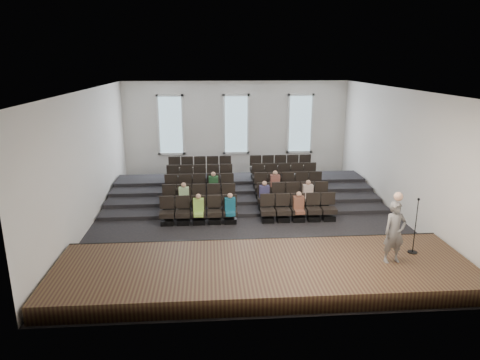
{
  "coord_description": "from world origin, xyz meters",
  "views": [
    {
      "loc": [
        -1.49,
        -15.99,
        6.03
      ],
      "look_at": [
        -0.27,
        0.5,
        1.4
      ],
      "focal_mm": 32.0,
      "sensor_mm": 36.0,
      "label": 1
    }
  ],
  "objects": [
    {
      "name": "ground",
      "position": [
        0.0,
        0.0,
        0.0
      ],
      "size": [
        14.0,
        14.0,
        0.0
      ],
      "primitive_type": "plane",
      "color": "black",
      "rests_on": "ground"
    },
    {
      "name": "ceiling",
      "position": [
        0.0,
        0.0,
        5.01
      ],
      "size": [
        12.0,
        14.0,
        0.02
      ],
      "primitive_type": "cube",
      "color": "white",
      "rests_on": "ground"
    },
    {
      "name": "wall_back",
      "position": [
        0.0,
        7.02,
        2.5
      ],
      "size": [
        12.0,
        0.04,
        5.0
      ],
      "primitive_type": "cube",
      "color": "silver",
      "rests_on": "ground"
    },
    {
      "name": "wall_front",
      "position": [
        0.0,
        -7.02,
        2.5
      ],
      "size": [
        12.0,
        0.04,
        5.0
      ],
      "primitive_type": "cube",
      "color": "silver",
      "rests_on": "ground"
    },
    {
      "name": "wall_left",
      "position": [
        -6.02,
        0.0,
        2.5
      ],
      "size": [
        0.04,
        14.0,
        5.0
      ],
      "primitive_type": "cube",
      "color": "silver",
      "rests_on": "ground"
    },
    {
      "name": "wall_right",
      "position": [
        6.02,
        0.0,
        2.5
      ],
      "size": [
        0.04,
        14.0,
        5.0
      ],
      "primitive_type": "cube",
      "color": "silver",
      "rests_on": "ground"
    },
    {
      "name": "stage",
      "position": [
        0.0,
        -5.1,
        0.25
      ],
      "size": [
        11.8,
        3.6,
        0.5
      ],
      "primitive_type": "cube",
      "color": "#4C3A20",
      "rests_on": "ground"
    },
    {
      "name": "stage_lip",
      "position": [
        0.0,
        -3.33,
        0.25
      ],
      "size": [
        11.8,
        0.06,
        0.52
      ],
      "primitive_type": "cube",
      "color": "black",
      "rests_on": "ground"
    },
    {
      "name": "risers",
      "position": [
        0.0,
        3.17,
        0.2
      ],
      "size": [
        11.8,
        4.8,
        0.6
      ],
      "color": "black",
      "rests_on": "ground"
    },
    {
      "name": "seating_rows",
      "position": [
        -0.0,
        1.54,
        0.68
      ],
      "size": [
        6.8,
        4.7,
        1.67
      ],
      "color": "black",
      "rests_on": "ground"
    },
    {
      "name": "windows",
      "position": [
        0.0,
        6.95,
        2.7
      ],
      "size": [
        8.44,
        0.1,
        3.24
      ],
      "color": "white",
      "rests_on": "wall_back"
    },
    {
      "name": "audience",
      "position": [
        0.0,
        0.32,
        0.81
      ],
      "size": [
        5.45,
        2.64,
        1.1
      ],
      "color": "#9ED555",
      "rests_on": "seating_rows"
    },
    {
      "name": "speaker",
      "position": [
        3.65,
        -5.23,
        1.39
      ],
      "size": [
        0.7,
        0.51,
        1.79
      ],
      "primitive_type": "imported",
      "rotation": [
        0.0,
        0.0,
        0.13
      ],
      "color": "#63605E",
      "rests_on": "stage"
    },
    {
      "name": "mic_stand",
      "position": [
        4.52,
        -4.69,
        1.01
      ],
      "size": [
        0.29,
        0.29,
        1.71
      ],
      "color": "black",
      "rests_on": "stage"
    }
  ]
}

